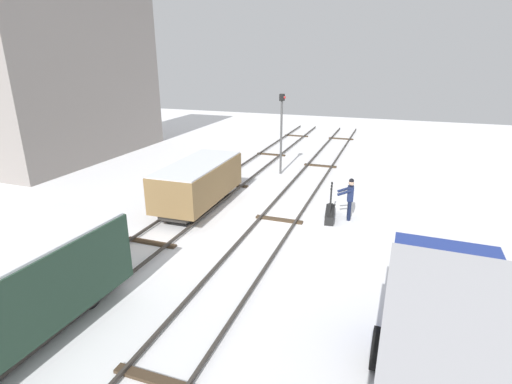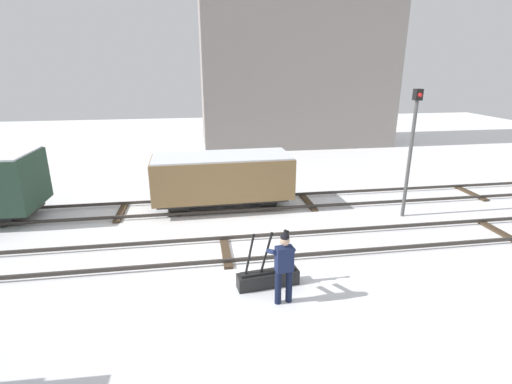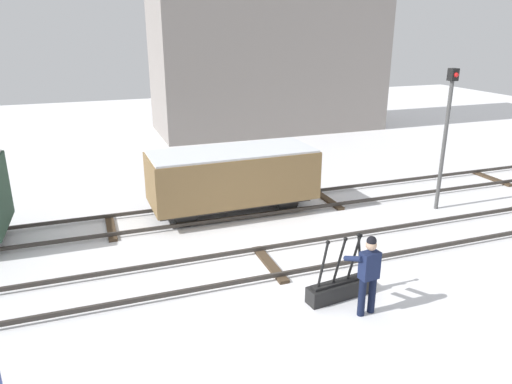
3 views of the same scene
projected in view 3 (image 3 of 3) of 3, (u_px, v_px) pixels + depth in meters
ground_plane at (270, 265)px, 11.93m from camera, size 60.00×60.00×0.00m
track_main_line at (270, 261)px, 11.90m from camera, size 44.00×1.94×0.18m
track_siding_near at (227, 210)px, 15.17m from camera, size 44.00×1.94×0.18m
switch_lever_frame at (340, 287)px, 10.45m from camera, size 1.55×0.55×1.44m
rail_worker at (368, 270)px, 9.66m from camera, size 0.59×0.69×1.73m
signal_post at (446, 127)px, 14.77m from camera, size 0.24×0.32×4.41m
apartment_building at (268, 14)px, 25.84m from camera, size 12.54×5.38×12.29m
freight_car_near_switch at (233, 177)px, 14.88m from camera, size 5.10×2.15×2.03m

